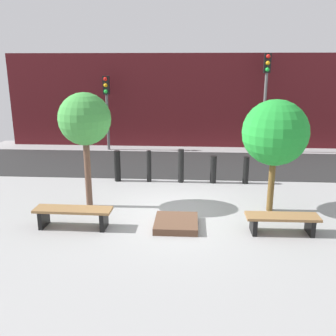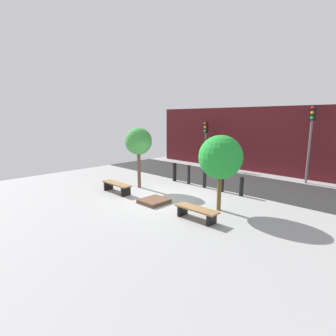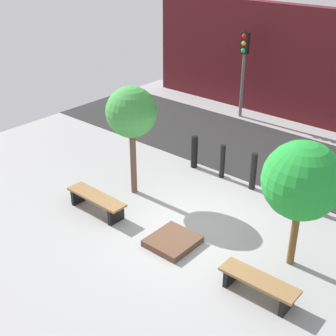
# 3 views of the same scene
# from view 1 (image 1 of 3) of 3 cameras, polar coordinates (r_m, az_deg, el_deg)

# --- Properties ---
(ground_plane) EXTENTS (18.00, 18.00, 0.00)m
(ground_plane) POSITION_cam_1_polar(r_m,az_deg,el_deg) (9.56, 1.45, -7.08)
(ground_plane) COLOR #979797
(road_strip) EXTENTS (18.00, 4.06, 0.01)m
(road_strip) POSITION_cam_1_polar(r_m,az_deg,el_deg) (14.30, 2.26, 0.63)
(road_strip) COLOR #262626
(road_strip) RESTS_ON ground
(building_facade) EXTENTS (16.20, 0.50, 4.16)m
(building_facade) POSITION_cam_1_polar(r_m,az_deg,el_deg) (17.32, 2.65, 10.21)
(building_facade) COLOR #511419
(building_facade) RESTS_ON ground
(bench_left) EXTENTS (1.80, 0.50, 0.47)m
(bench_left) POSITION_cam_1_polar(r_m,az_deg,el_deg) (8.98, -14.23, -6.77)
(bench_left) COLOR black
(bench_left) RESTS_ON ground
(bench_right) EXTENTS (1.62, 0.50, 0.43)m
(bench_right) POSITION_cam_1_polar(r_m,az_deg,el_deg) (8.82, 16.99, -7.65)
(bench_right) COLOR black
(bench_right) RESTS_ON ground
(planter_bed) EXTENTS (1.01, 1.08, 0.16)m
(planter_bed) POSITION_cam_1_polar(r_m,az_deg,el_deg) (8.86, 1.26, -8.41)
(planter_bed) COLOR brown
(planter_bed) RESTS_ON ground
(tree_behind_left_bench) EXTENTS (1.33, 1.33, 3.01)m
(tree_behind_left_bench) POSITION_cam_1_polar(r_m,az_deg,el_deg) (9.74, -12.58, 7.13)
(tree_behind_left_bench) COLOR brown
(tree_behind_left_bench) RESTS_ON ground
(tree_behind_right_bench) EXTENTS (1.63, 1.63, 2.87)m
(tree_behind_right_bench) POSITION_cam_1_polar(r_m,az_deg,el_deg) (9.62, 16.01, 5.13)
(tree_behind_right_bench) COLOR brown
(tree_behind_right_bench) RESTS_ON ground
(bollard_far_left) EXTENTS (0.20, 0.20, 1.00)m
(bollard_far_left) POSITION_cam_1_polar(r_m,az_deg,el_deg) (12.20, -7.72, 0.30)
(bollard_far_left) COLOR black
(bollard_far_left) RESTS_ON ground
(bollard_left) EXTENTS (0.15, 0.15, 1.02)m
(bollard_left) POSITION_cam_1_polar(r_m,az_deg,el_deg) (12.04, -2.91, 0.26)
(bollard_left) COLOR black
(bollard_left) RESTS_ON ground
(bollard_center) EXTENTS (0.18, 0.18, 1.08)m
(bollard_center) POSITION_cam_1_polar(r_m,az_deg,el_deg) (11.96, 2.00, 0.32)
(bollard_center) COLOR black
(bollard_center) RESTS_ON ground
(bollard_right) EXTENTS (0.20, 0.20, 0.89)m
(bollard_right) POSITION_cam_1_polar(r_m,az_deg,el_deg) (12.00, 6.92, -0.22)
(bollard_right) COLOR black
(bollard_right) RESTS_ON ground
(bollard_far_right) EXTENTS (0.18, 0.18, 0.87)m
(bollard_far_right) POSITION_cam_1_polar(r_m,az_deg,el_deg) (12.11, 11.79, -0.34)
(bollard_far_right) COLOR black
(bollard_far_right) RESTS_ON ground
(traffic_light_west) EXTENTS (0.28, 0.27, 3.21)m
(traffic_light_west) POSITION_cam_1_polar(r_m,az_deg,el_deg) (16.61, -9.33, 10.33)
(traffic_light_west) COLOR #595959
(traffic_light_west) RESTS_ON ground
(traffic_light_mid_west) EXTENTS (0.28, 0.27, 4.12)m
(traffic_light_mid_west) POSITION_cam_1_polar(r_m,az_deg,el_deg) (16.44, 14.70, 12.04)
(traffic_light_mid_west) COLOR #606060
(traffic_light_mid_west) RESTS_ON ground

